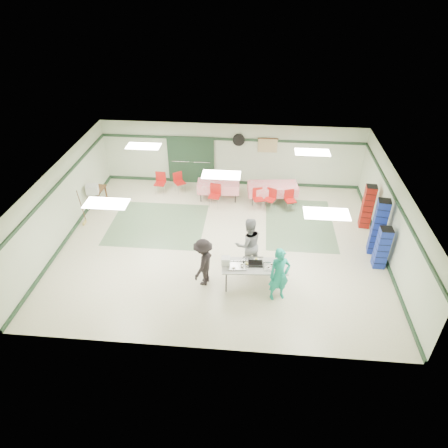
# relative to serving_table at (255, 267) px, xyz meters

# --- Properties ---
(floor) EXTENTS (11.00, 11.00, 0.00)m
(floor) POSITION_rel_serving_table_xyz_m (-1.17, 2.00, -0.72)
(floor) COLOR beige
(floor) RESTS_ON ground
(ceiling) EXTENTS (11.00, 11.00, 0.00)m
(ceiling) POSITION_rel_serving_table_xyz_m (-1.17, 2.00, 1.98)
(ceiling) COLOR white
(ceiling) RESTS_ON wall_back
(wall_back) EXTENTS (11.00, 0.00, 11.00)m
(wall_back) POSITION_rel_serving_table_xyz_m (-1.17, 6.50, 0.63)
(wall_back) COLOR beige
(wall_back) RESTS_ON floor
(wall_front) EXTENTS (11.00, 0.00, 11.00)m
(wall_front) POSITION_rel_serving_table_xyz_m (-1.17, -2.50, 0.63)
(wall_front) COLOR beige
(wall_front) RESTS_ON floor
(wall_left) EXTENTS (0.00, 9.00, 9.00)m
(wall_left) POSITION_rel_serving_table_xyz_m (-6.67, 2.00, 0.63)
(wall_left) COLOR beige
(wall_left) RESTS_ON floor
(wall_right) EXTENTS (0.00, 9.00, 9.00)m
(wall_right) POSITION_rel_serving_table_xyz_m (4.33, 2.00, 0.63)
(wall_right) COLOR beige
(wall_right) RESTS_ON floor
(trim_back) EXTENTS (11.00, 0.06, 0.10)m
(trim_back) POSITION_rel_serving_table_xyz_m (-1.17, 6.47, 1.33)
(trim_back) COLOR #1E3723
(trim_back) RESTS_ON wall_back
(baseboard_back) EXTENTS (11.00, 0.06, 0.12)m
(baseboard_back) POSITION_rel_serving_table_xyz_m (-1.17, 6.47, -0.66)
(baseboard_back) COLOR #1E3723
(baseboard_back) RESTS_ON floor
(trim_left) EXTENTS (0.06, 9.00, 0.10)m
(trim_left) POSITION_rel_serving_table_xyz_m (-6.64, 2.00, 1.33)
(trim_left) COLOR #1E3723
(trim_left) RESTS_ON wall_back
(baseboard_left) EXTENTS (0.06, 9.00, 0.12)m
(baseboard_left) POSITION_rel_serving_table_xyz_m (-6.64, 2.00, -0.66)
(baseboard_left) COLOR #1E3723
(baseboard_left) RESTS_ON floor
(trim_right) EXTENTS (0.06, 9.00, 0.10)m
(trim_right) POSITION_rel_serving_table_xyz_m (4.30, 2.00, 1.33)
(trim_right) COLOR #1E3723
(trim_right) RESTS_ON wall_back
(baseboard_right) EXTENTS (0.06, 9.00, 0.12)m
(baseboard_right) POSITION_rel_serving_table_xyz_m (4.30, 2.00, -0.66)
(baseboard_right) COLOR #1E3723
(baseboard_right) RESTS_ON floor
(green_patch_a) EXTENTS (3.50, 3.00, 0.01)m
(green_patch_a) POSITION_rel_serving_table_xyz_m (-3.67, 3.00, -0.71)
(green_patch_a) COLOR gray
(green_patch_a) RESTS_ON floor
(green_patch_b) EXTENTS (2.50, 3.50, 0.01)m
(green_patch_b) POSITION_rel_serving_table_xyz_m (1.63, 3.50, -0.71)
(green_patch_b) COLOR gray
(green_patch_b) RESTS_ON floor
(double_door_left) EXTENTS (0.90, 0.06, 2.10)m
(double_door_left) POSITION_rel_serving_table_xyz_m (-3.37, 6.44, 0.33)
(double_door_left) COLOR gray
(double_door_left) RESTS_ON floor
(double_door_right) EXTENTS (0.90, 0.06, 2.10)m
(double_door_right) POSITION_rel_serving_table_xyz_m (-2.42, 6.44, 0.33)
(double_door_right) COLOR gray
(double_door_right) RESTS_ON floor
(door_frame) EXTENTS (2.00, 0.03, 2.15)m
(door_frame) POSITION_rel_serving_table_xyz_m (-2.90, 6.42, 0.33)
(door_frame) COLOR #1E3723
(door_frame) RESTS_ON floor
(wall_fan) EXTENTS (0.50, 0.10, 0.50)m
(wall_fan) POSITION_rel_serving_table_xyz_m (-0.87, 6.44, 1.33)
(wall_fan) COLOR black
(wall_fan) RESTS_ON wall_back
(scroll_banner) EXTENTS (0.80, 0.02, 0.60)m
(scroll_banner) POSITION_rel_serving_table_xyz_m (0.33, 6.44, 1.13)
(scroll_banner) COLOR tan
(scroll_banner) RESTS_ON wall_back
(serving_table) EXTENTS (1.98, 0.92, 0.76)m
(serving_table) POSITION_rel_serving_table_xyz_m (0.00, 0.00, 0.00)
(serving_table) COLOR #B9B9B4
(serving_table) RESTS_ON floor
(sheet_tray_right) EXTENTS (0.56, 0.44, 0.02)m
(sheet_tray_right) POSITION_rel_serving_table_xyz_m (0.53, -0.03, 0.05)
(sheet_tray_right) COLOR silver
(sheet_tray_right) RESTS_ON serving_table
(sheet_tray_mid) EXTENTS (0.65, 0.51, 0.02)m
(sheet_tray_mid) POSITION_rel_serving_table_xyz_m (-0.05, 0.14, 0.05)
(sheet_tray_mid) COLOR silver
(sheet_tray_mid) RESTS_ON serving_table
(sheet_tray_left) EXTENTS (0.58, 0.46, 0.02)m
(sheet_tray_left) POSITION_rel_serving_table_xyz_m (-0.51, -0.08, 0.05)
(sheet_tray_left) COLOR silver
(sheet_tray_left) RESTS_ON serving_table
(baking_pan) EXTENTS (0.45, 0.30, 0.08)m
(baking_pan) POSITION_rel_serving_table_xyz_m (0.02, 0.04, 0.08)
(baking_pan) COLOR black
(baking_pan) RESTS_ON serving_table
(foam_box_stack) EXTENTS (0.28, 0.26, 0.24)m
(foam_box_stack) POSITION_rel_serving_table_xyz_m (-0.86, -0.00, 0.16)
(foam_box_stack) COLOR white
(foam_box_stack) RESTS_ON serving_table
(volunteer_teal) EXTENTS (0.73, 0.61, 1.72)m
(volunteer_teal) POSITION_rel_serving_table_xyz_m (0.71, -0.47, 0.14)
(volunteer_teal) COLOR #15927C
(volunteer_teal) RESTS_ON floor
(volunteer_grey) EXTENTS (1.07, 0.96, 1.81)m
(volunteer_grey) POSITION_rel_serving_table_xyz_m (-0.22, 0.85, 0.19)
(volunteer_grey) COLOR gray
(volunteer_grey) RESTS_ON floor
(volunteer_dark) EXTENTS (0.84, 1.14, 1.59)m
(volunteer_dark) POSITION_rel_serving_table_xyz_m (-1.52, -0.03, 0.08)
(volunteer_dark) COLOR black
(volunteer_dark) RESTS_ON floor
(dining_table_a) EXTENTS (2.05, 1.09, 0.77)m
(dining_table_a) POSITION_rel_serving_table_xyz_m (0.61, 5.10, -0.15)
(dining_table_a) COLOR red
(dining_table_a) RESTS_ON floor
(dining_table_b) EXTENTS (1.71, 0.82, 0.77)m
(dining_table_b) POSITION_rel_serving_table_xyz_m (-1.59, 5.10, -0.15)
(dining_table_b) COLOR red
(dining_table_b) RESTS_ON floor
(chair_a) EXTENTS (0.53, 0.53, 0.86)m
(chair_a) POSITION_rel_serving_table_xyz_m (0.53, 4.52, -0.19)
(chair_a) COLOR red
(chair_a) RESTS_ON floor
(chair_b) EXTENTS (0.49, 0.49, 0.85)m
(chair_b) POSITION_rel_serving_table_xyz_m (0.02, 4.53, -0.20)
(chair_b) COLOR red
(chair_b) RESTS_ON floor
(chair_c) EXTENTS (0.50, 0.50, 0.84)m
(chair_c) POSITION_rel_serving_table_xyz_m (1.27, 4.52, -0.20)
(chair_c) COLOR red
(chair_c) RESTS_ON floor
(chair_d) EXTENTS (0.49, 0.49, 0.94)m
(chair_d) POSITION_rel_serving_table_xyz_m (-1.67, 4.54, -0.14)
(chair_d) COLOR red
(chair_d) RESTS_ON floor
(chair_loose_a) EXTENTS (0.56, 0.56, 0.86)m
(chair_loose_a) POSITION_rel_serving_table_xyz_m (-3.31, 5.56, -0.19)
(chair_loose_a) COLOR red
(chair_loose_a) RESTS_ON floor
(chair_loose_b) EXTENTS (0.46, 0.46, 0.92)m
(chair_loose_b) POSITION_rel_serving_table_xyz_m (-4.06, 5.39, -0.15)
(chair_loose_b) COLOR red
(chair_loose_b) RESTS_ON floor
(crate_stack_blue_a) EXTENTS (0.44, 0.44, 2.01)m
(crate_stack_blue_a) POSITION_rel_serving_table_xyz_m (3.98, 2.01, 0.29)
(crate_stack_blue_a) COLOR navy
(crate_stack_blue_a) RESTS_ON floor
(crate_stack_red) EXTENTS (0.40, 0.40, 1.68)m
(crate_stack_red) POSITION_rel_serving_table_xyz_m (3.98, 3.56, 0.12)
(crate_stack_red) COLOR maroon
(crate_stack_red) RESTS_ON floor
(crate_stack_blue_b) EXTENTS (0.38, 0.38, 1.46)m
(crate_stack_blue_b) POSITION_rel_serving_table_xyz_m (3.98, 1.25, 0.01)
(crate_stack_blue_b) COLOR navy
(crate_stack_blue_b) RESTS_ON floor
(printer_table) EXTENTS (0.57, 0.82, 0.74)m
(printer_table) POSITION_rel_serving_table_xyz_m (-6.32, 4.16, -0.10)
(printer_table) COLOR brown
(printer_table) RESTS_ON floor
(office_printer) EXTENTS (0.52, 0.48, 0.35)m
(office_printer) POSITION_rel_serving_table_xyz_m (-6.32, 3.79, 0.20)
(office_printer) COLOR silver
(office_printer) RESTS_ON printer_table
(broom) EXTENTS (0.06, 0.23, 1.43)m
(broom) POSITION_rel_serving_table_xyz_m (-6.40, 2.82, 0.03)
(broom) COLOR brown
(broom) RESTS_ON floor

